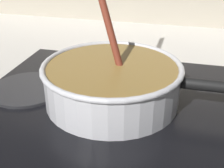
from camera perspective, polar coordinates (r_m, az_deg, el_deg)
ground at (r=0.53m, az=-9.47°, el=-13.49°), size 2.40×1.60×0.04m
hob_plate at (r=0.61m, az=0.00°, el=-3.71°), size 0.56×0.48×0.01m
burner_ring at (r=0.61m, az=0.00°, el=-2.90°), size 0.17×0.17×0.01m
spare_burner at (r=0.67m, az=-15.96°, el=-0.86°), size 0.16×0.16×0.01m
cooking_pan at (r=0.59m, az=0.12°, el=0.49°), size 0.43×0.28×0.33m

